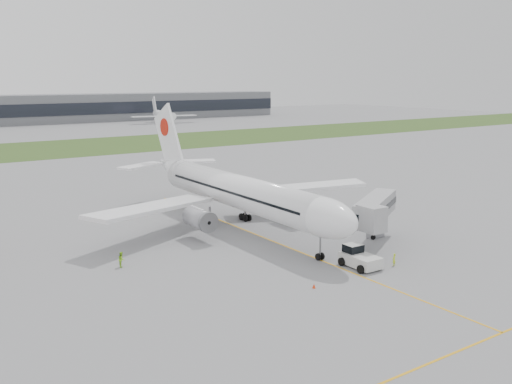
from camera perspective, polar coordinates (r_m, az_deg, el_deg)
ground at (r=83.46m, az=-0.31°, el=-4.15°), size 600.00×600.00×0.00m
apron_markings at (r=79.52m, az=1.71°, el=-4.94°), size 70.00×70.00×0.04m
grass_strip at (r=193.37m, az=-20.60°, el=4.01°), size 600.00×50.00×0.02m
airliner at (r=86.14m, az=-2.12°, el=0.20°), size 48.13×53.95×17.88m
pushback_tug at (r=69.97m, az=10.20°, el=-6.42°), size 3.43×5.00×2.53m
jet_bridge at (r=78.21m, az=11.79°, el=-1.74°), size 13.23×10.50×6.63m
safety_cone_left at (r=62.65m, az=5.82°, el=-9.32°), size 0.37×0.37×0.51m
safety_cone_right at (r=72.93m, az=11.61°, el=-6.45°), size 0.44×0.44×0.61m
ground_crew_near at (r=71.28m, az=13.63°, el=-6.58°), size 0.64×0.53×1.51m
ground_crew_far at (r=70.64m, az=-13.30°, el=-6.57°), size 1.00×1.11×1.88m
distant_aircraft_right at (r=289.24m, az=-9.14°, el=6.80°), size 36.61×33.38×12.50m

